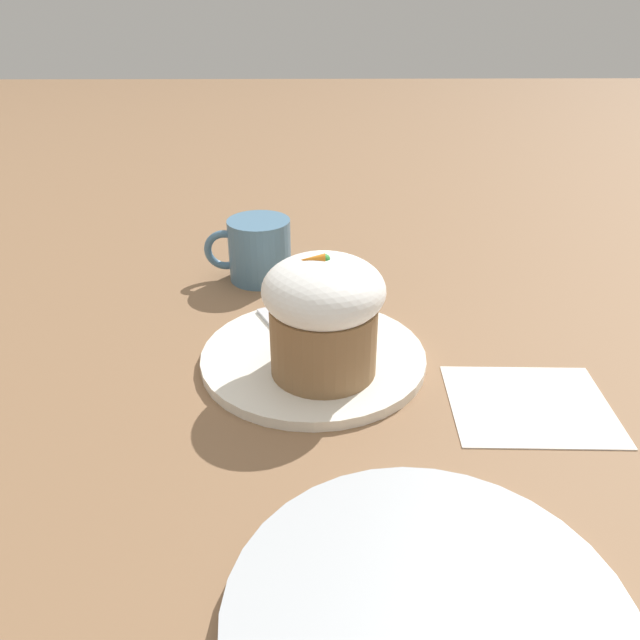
# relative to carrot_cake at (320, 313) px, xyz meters

# --- Properties ---
(ground_plane) EXTENTS (4.00, 4.00, 0.00)m
(ground_plane) POSITION_rel_carrot_cake_xyz_m (0.01, -0.03, -0.07)
(ground_plane) COLOR #846042
(dessert_plate) EXTENTS (0.22, 0.22, 0.01)m
(dessert_plate) POSITION_rel_carrot_cake_xyz_m (0.01, -0.03, -0.07)
(dessert_plate) COLOR white
(dessert_plate) RESTS_ON ground_plane
(carrot_cake) EXTENTS (0.11, 0.11, 0.12)m
(carrot_cake) POSITION_rel_carrot_cake_xyz_m (0.00, 0.00, 0.00)
(carrot_cake) COLOR olive
(carrot_cake) RESTS_ON dessert_plate
(spoon) EXTENTS (0.07, 0.12, 0.01)m
(spoon) POSITION_rel_carrot_cake_xyz_m (0.03, -0.04, -0.06)
(spoon) COLOR silver
(spoon) RESTS_ON dessert_plate
(coffee_cup) EXTENTS (0.11, 0.08, 0.08)m
(coffee_cup) POSITION_rel_carrot_cake_xyz_m (0.08, -0.23, -0.03)
(coffee_cup) COLOR teal
(coffee_cup) RESTS_ON ground_plane
(side_plate) EXTENTS (0.24, 0.24, 0.01)m
(side_plate) POSITION_rel_carrot_cake_xyz_m (-0.06, 0.26, -0.06)
(side_plate) COLOR #B2B7BC
(side_plate) RESTS_ON ground_plane
(paper_napkin) EXTENTS (0.15, 0.13, 0.00)m
(paper_napkin) POSITION_rel_carrot_cake_xyz_m (-0.19, 0.04, -0.07)
(paper_napkin) COLOR white
(paper_napkin) RESTS_ON ground_plane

